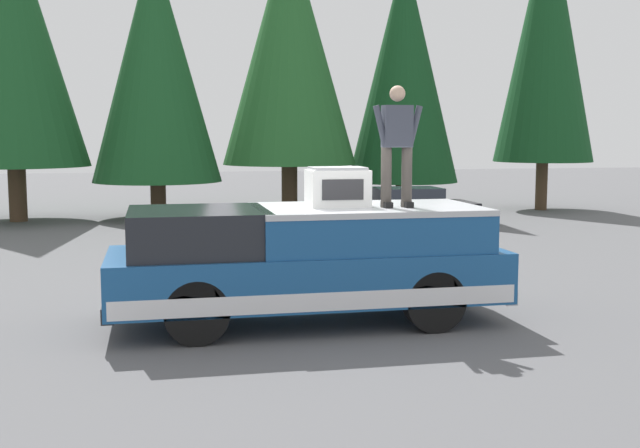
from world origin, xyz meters
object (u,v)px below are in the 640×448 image
pickup_truck (307,262)px  person_on_truck_bed (397,143)px  parked_car_black (403,208)px  compressor_unit (338,187)px

pickup_truck → person_on_truck_bed: size_ratio=3.28×
person_on_truck_bed → parked_car_black: 11.37m
compressor_unit → person_on_truck_bed: size_ratio=0.50×
pickup_truck → compressor_unit: 1.15m
person_on_truck_bed → pickup_truck: bearing=78.8°
pickup_truck → compressor_unit: compressor_unit is taller
parked_car_black → person_on_truck_bed: bearing=161.3°
pickup_truck → parked_car_black: (10.37, -4.82, -0.29)m
parked_car_black → pickup_truck: bearing=155.1°
compressor_unit → person_on_truck_bed: bearing=-111.0°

